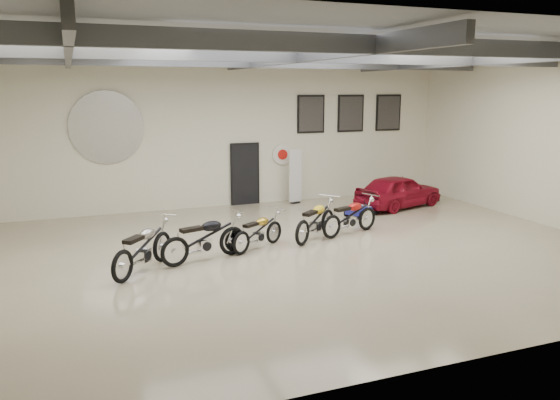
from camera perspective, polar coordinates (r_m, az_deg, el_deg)
name	(u,v)px	position (r m, az deg, el deg)	size (l,w,h in m)	color
floor	(297,252)	(13.66, 1.81, -5.48)	(16.00, 12.00, 0.01)	tan
ceiling	(299,44)	(13.09, 1.95, 15.94)	(16.00, 12.00, 0.01)	gray
back_wall	(230,133)	(18.79, -5.27, 6.96)	(16.00, 0.02, 5.00)	silver
right_wall	(551,141)	(17.82, 26.45, 5.54)	(0.02, 12.00, 5.00)	silver
ceiling_beams	(298,56)	(13.07, 1.94, 14.84)	(15.80, 11.80, 0.32)	#53545A
door	(245,175)	(19.05, -3.70, 2.65)	(0.92, 0.08, 2.10)	black
logo_plaque	(107,128)	(18.05, -17.65, 7.23)	(2.30, 0.06, 1.16)	silver
poster_left	(311,114)	(19.74, 3.25, 8.95)	(1.05, 0.08, 1.35)	black
poster_mid	(351,113)	(20.44, 7.39, 8.97)	(1.05, 0.08, 1.35)	black
poster_right	(388,113)	(21.24, 11.25, 8.94)	(1.05, 0.08, 1.35)	black
oil_sign	(282,154)	(19.42, 0.24, 4.78)	(0.72, 0.10, 0.72)	white
banner_stand	(295,177)	(19.23, 1.61, 2.46)	(0.52, 0.21, 1.90)	white
motorcycle_silver	(143,247)	(12.48, -14.14, -4.74)	(2.21, 0.68, 1.15)	silver
motorcycle_black	(204,237)	(12.97, -7.92, -3.89)	(2.19, 0.68, 1.14)	silver
motorcycle_gold	(258,231)	(13.83, -2.30, -3.22)	(1.83, 0.57, 0.95)	silver
motorcycle_yellow	(315,219)	(14.71, 3.73, -2.05)	(2.09, 0.65, 1.09)	silver
motorcycle_red	(350,216)	(15.29, 7.33, -1.64)	(2.05, 0.63, 1.06)	silver
go_kart	(364,207)	(17.71, 8.74, -0.75)	(1.45, 0.65, 0.52)	navy
vintage_car	(399,191)	(19.04, 12.29, 0.93)	(3.33, 1.34, 1.13)	maroon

